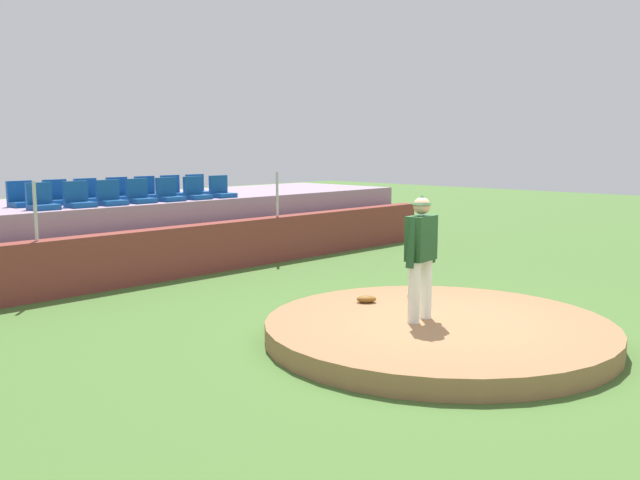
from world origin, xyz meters
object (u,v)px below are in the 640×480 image
at_px(stadium_chair_11, 147,192).
at_px(stadium_chair_9, 88,195).
at_px(stadium_chair_3, 140,195).
at_px(stadium_chair_0, 42,201).
at_px(stadium_chair_8, 57,197).
at_px(stadium_chair_13, 197,189).
at_px(stadium_chair_4, 169,194).
at_px(baseball, 409,295).
at_px(pitcher, 421,248).
at_px(stadium_chair_2, 110,197).
at_px(fielding_glove, 366,299).
at_px(stadium_chair_6, 221,191).
at_px(stadium_chair_7, 22,199).
at_px(stadium_chair_10, 120,193).
at_px(stadium_chair_1, 78,199).
at_px(stadium_chair_12, 173,190).
at_px(stadium_chair_5, 196,192).

bearing_deg(stadium_chair_11, stadium_chair_9, 0.13).
bearing_deg(stadium_chair_3, stadium_chair_9, -50.87).
relative_size(stadium_chair_0, stadium_chair_11, 1.00).
distance_m(stadium_chair_8, stadium_chair_13, 3.45).
height_order(stadium_chair_0, stadium_chair_4, same).
bearing_deg(baseball, stadium_chair_9, 103.11).
distance_m(pitcher, stadium_chair_2, 7.19).
relative_size(fielding_glove, stadium_chair_6, 0.60).
height_order(stadium_chair_4, stadium_chair_7, same).
xyz_separation_m(stadium_chair_10, stadium_chair_11, (0.68, -0.01, 0.00)).
xyz_separation_m(baseball, stadium_chair_11, (-0.22, 7.07, 1.31)).
bearing_deg(stadium_chair_0, stadium_chair_9, -148.14).
bearing_deg(stadium_chair_1, stadium_chair_9, -127.19).
bearing_deg(stadium_chair_4, stadium_chair_2, -0.01).
xyz_separation_m(baseball, fielding_glove, (-0.77, 0.23, 0.02)).
bearing_deg(stadium_chair_1, stadium_chair_2, 178.20).
height_order(stadium_chair_9, stadium_chair_12, same).
relative_size(stadium_chair_4, stadium_chair_13, 1.00).
relative_size(pitcher, stadium_chair_12, 3.43).
height_order(baseball, stadium_chair_8, stadium_chair_8).
distance_m(stadium_chair_4, stadium_chair_7, 2.90).
bearing_deg(stadium_chair_11, stadium_chair_4, 87.83).
relative_size(stadium_chair_9, stadium_chair_12, 1.00).
xyz_separation_m(baseball, stadium_chair_8, (-2.30, 7.08, 1.31)).
bearing_deg(stadium_chair_7, stadium_chair_0, 89.67).
bearing_deg(stadium_chair_3, stadium_chair_1, 0.58).
height_order(stadium_chair_2, stadium_chair_6, same).
bearing_deg(fielding_glove, stadium_chair_13, -62.73).
distance_m(baseball, stadium_chair_10, 7.26).
bearing_deg(stadium_chair_12, stadium_chair_11, 0.77).
relative_size(fielding_glove, stadium_chair_8, 0.60).
distance_m(fielding_glove, stadium_chair_2, 6.15).
distance_m(stadium_chair_3, stadium_chair_4, 0.69).
bearing_deg(stadium_chair_8, stadium_chair_1, 89.88).
bearing_deg(fielding_glove, stadium_chair_11, -51.65).
height_order(stadium_chair_4, stadium_chair_10, same).
relative_size(stadium_chair_5, stadium_chair_12, 1.00).
distance_m(stadium_chair_3, stadium_chair_5, 1.40).
xyz_separation_m(stadium_chair_3, stadium_chair_9, (-0.69, 0.85, 0.00)).
relative_size(stadium_chair_6, stadium_chair_12, 1.00).
bearing_deg(stadium_chair_4, stadium_chair_3, -2.89).
xyz_separation_m(stadium_chair_2, stadium_chair_13, (2.78, 0.90, 0.00)).
bearing_deg(stadium_chair_10, pitcher, 88.68).
xyz_separation_m(stadium_chair_4, stadium_chair_6, (1.41, 0.00, 0.00)).
bearing_deg(stadium_chair_10, stadium_chair_8, 0.10).
relative_size(stadium_chair_4, stadium_chair_5, 1.00).
height_order(stadium_chair_9, stadium_chair_11, same).
relative_size(pitcher, stadium_chair_4, 3.43).
xyz_separation_m(stadium_chair_3, stadium_chair_8, (-1.35, 0.87, 0.00)).
bearing_deg(fielding_glove, stadium_chair_6, -65.01).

